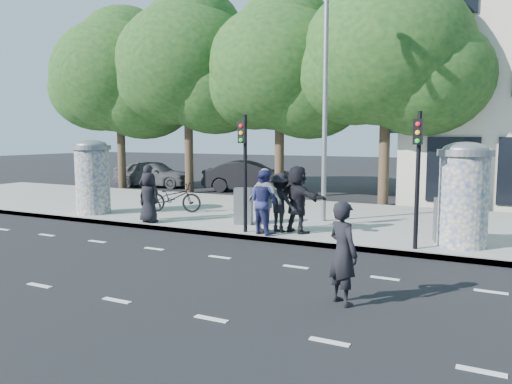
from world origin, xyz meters
The scene contains 26 objects.
ground centered at (0.00, 0.00, 0.00)m, with size 120.00×120.00×0.00m, color black.
sidewalk centered at (0.00, 7.50, 0.07)m, with size 40.00×8.00×0.15m, color gray.
curb centered at (0.00, 3.55, 0.07)m, with size 40.00×0.10×0.16m, color slate.
lane_dash_near centered at (0.00, -2.20, 0.00)m, with size 32.00×0.12×0.01m, color silver.
lane_dash_far centered at (0.00, 1.40, 0.00)m, with size 32.00×0.12×0.01m, color silver.
ad_column_left centered at (-7.20, 4.50, 1.54)m, with size 1.36×1.36×2.65m.
ad_column_right centered at (5.20, 4.70, 1.54)m, with size 1.36×1.36×2.65m.
traffic_pole_near centered at (-0.60, 3.79, 2.23)m, with size 0.22×0.31×3.40m.
traffic_pole_far centered at (4.20, 3.79, 2.23)m, with size 0.22×0.31×3.40m.
street_lamp centered at (0.80, 6.63, 4.79)m, with size 0.25×0.93×8.00m.
tree_far_left centered at (-13.00, 12.50, 6.19)m, with size 7.20×7.20×9.26m.
tree_mid_left centered at (-8.50, 12.50, 6.50)m, with size 7.20×7.20×9.57m.
tree_near_left centered at (-3.50, 12.70, 6.06)m, with size 6.80×6.80×8.97m.
tree_center centered at (1.50, 12.30, 6.31)m, with size 7.00×7.00×9.30m.
ped_a centered at (-4.13, 3.85, 0.96)m, with size 0.79×0.52×1.62m, color black.
ped_b centered at (-4.43, 4.20, 1.08)m, with size 0.68×0.44×1.86m, color black.
ped_c centered at (0.00, 3.85, 1.07)m, with size 0.90×0.70×1.85m, color navy.
ped_d centered at (0.29, 4.34, 1.01)m, with size 1.11×0.64×1.72m, color black.
ped_e centered at (0.03, 3.85, 1.10)m, with size 1.11×0.63×1.89m, color #A1A2A4.
ped_f centered at (0.79, 4.45, 1.13)m, with size 1.81×0.65×1.96m, color black.
man_road centered at (3.67, -0.52, 0.92)m, with size 0.67×0.44×1.83m, color black.
bicycle centered at (-4.76, 6.03, 0.69)m, with size 2.07×0.72×1.09m, color black.
cabinet_left centered at (-1.26, 4.96, 0.73)m, with size 0.55×0.40×1.16m, color slate.
cabinet_right centered at (4.76, 5.08, 0.73)m, with size 0.56×0.40×1.16m, color slate.
car_left centered at (-12.02, 14.02, 0.78)m, with size 4.56×1.83×1.55m, color #4D4E54.
car_mid centered at (-6.01, 14.52, 0.81)m, with size 4.89×1.71×1.61m, color black.
Camera 1 is at (6.17, -8.82, 2.96)m, focal length 35.00 mm.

